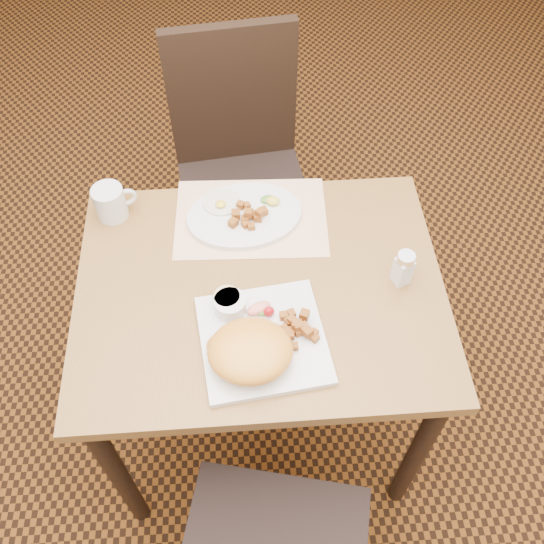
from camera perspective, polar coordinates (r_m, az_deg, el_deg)
The scene contains 15 objects.
ground at distance 2.14m, azimuth -0.80°, elevation -13.10°, with size 8.00×8.00×0.00m, color black.
table at distance 1.57m, azimuth -1.06°, elevation -3.71°, with size 0.90×0.70×0.75m.
chair_far at distance 2.08m, azimuth -3.02°, elevation 10.43°, with size 0.47×0.48×0.97m.
placemat at distance 1.62m, azimuth -1.99°, elevation 5.13°, with size 0.40×0.28×0.00m, color white.
plate_square at distance 1.39m, azimuth -0.86°, elevation -6.40°, with size 0.28×0.28×0.02m, color silver.
plate_oval at distance 1.61m, azimuth -2.61°, elevation 5.33°, with size 0.30×0.23×0.02m, color silver, non-canonical shape.
hollandaise_mound at distance 1.33m, azimuth -2.13°, elevation -7.44°, with size 0.19×0.17×0.07m.
ramekin at distance 1.41m, azimuth -3.99°, elevation -3.04°, with size 0.07×0.08×0.04m.
garnish_sq at distance 1.41m, azimuth -0.97°, elevation -3.53°, with size 0.07×0.05×0.03m.
fried_egg at distance 1.63m, azimuth -4.79°, elevation 6.57°, with size 0.10×0.10×0.02m.
garnish_ov at distance 1.62m, azimuth -0.11°, elevation 6.78°, with size 0.05×0.04×0.02m.
salt_shaker at distance 1.48m, azimuth 12.25°, elevation 0.38°, with size 0.06×0.06×0.10m.
coffee_mug at distance 1.65m, azimuth -14.92°, elevation 6.36°, with size 0.11×0.08×0.09m.
home_fries_sq at distance 1.38m, azimuth 2.28°, elevation -5.23°, with size 0.11×0.11×0.04m.
home_fries_ov at distance 1.58m, azimuth -2.30°, elevation 5.31°, with size 0.11×0.10×0.04m.
Camera 1 is at (-0.03, -0.85, 1.96)m, focal length 40.00 mm.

